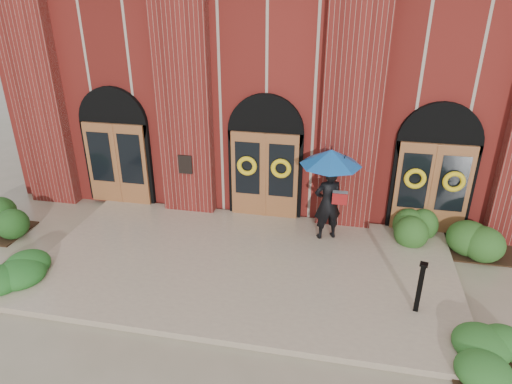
# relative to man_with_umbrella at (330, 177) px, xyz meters

# --- Properties ---
(ground) EXTENTS (90.00, 90.00, 0.00)m
(ground) POSITION_rel_man_with_umbrella_xyz_m (-1.84, -1.80, -1.88)
(ground) COLOR gray
(ground) RESTS_ON ground
(landing) EXTENTS (10.00, 5.30, 0.15)m
(landing) POSITION_rel_man_with_umbrella_xyz_m (-1.84, -1.65, -1.81)
(landing) COLOR tan
(landing) RESTS_ON ground
(church_building) EXTENTS (16.20, 12.53, 7.00)m
(church_building) POSITION_rel_man_with_umbrella_xyz_m (-1.84, 6.99, 1.62)
(church_building) COLOR maroon
(church_building) RESTS_ON ground
(man_with_umbrella) EXTENTS (2.06, 2.06, 2.48)m
(man_with_umbrella) POSITION_rel_man_with_umbrella_xyz_m (0.00, 0.00, 0.00)
(man_with_umbrella) COLOR black
(man_with_umbrella) RESTS_ON landing
(metal_post) EXTENTS (0.19, 0.19, 1.16)m
(metal_post) POSITION_rel_man_with_umbrella_xyz_m (2.04, -2.64, -1.12)
(metal_post) COLOR black
(metal_post) RESTS_ON landing
(hedge_wall_right) EXTENTS (3.15, 1.26, 0.81)m
(hedge_wall_right) POSITION_rel_man_with_umbrella_xyz_m (3.36, 0.40, -1.48)
(hedge_wall_right) COLOR #27501C
(hedge_wall_right) RESTS_ON ground
(hedge_front_left) EXTENTS (1.48, 1.27, 0.52)m
(hedge_front_left) POSITION_rel_man_with_umbrella_xyz_m (-6.94, -3.33, -1.62)
(hedge_front_left) COLOR #1F571D
(hedge_front_left) RESTS_ON ground
(hedge_front_right) EXTENTS (1.37, 1.18, 0.48)m
(hedge_front_right) POSITION_rel_man_with_umbrella_xyz_m (3.26, -3.80, -1.64)
(hedge_front_right) COLOR #24551E
(hedge_front_right) RESTS_ON ground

